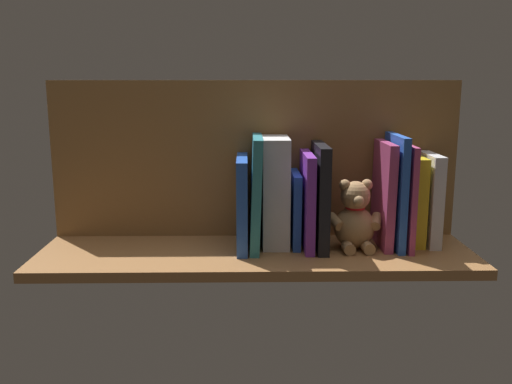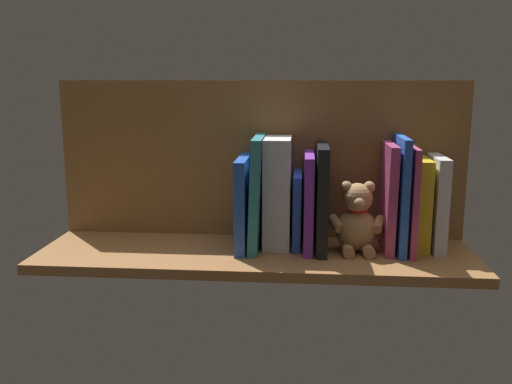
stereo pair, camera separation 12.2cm
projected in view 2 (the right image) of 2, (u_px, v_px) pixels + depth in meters
ground_plane at (256, 254)px, 125.25cm from camera, size 96.74×29.21×2.20cm
shelf_back_panel at (260, 160)px, 133.33cm from camera, size 96.74×1.50×37.39cm
book_0 at (436, 203)px, 124.21cm from camera, size 2.68×12.96×20.98cm
book_1 at (420, 204)px, 124.93cm from camera, size 3.18×12.21×20.39cm
book_2 at (409, 199)px, 122.67cm from camera, size 1.24×16.69×23.52cm
book_3 at (400, 194)px, 122.81cm from camera, size 1.66×16.34×25.50cm
book_4 at (388, 197)px, 123.69cm from camera, size 2.22×15.30×23.84cm
teddy_bear at (357, 221)px, 122.54cm from camera, size 12.85×10.30×15.84cm
book_5 at (322, 197)px, 123.95cm from camera, size 2.44×17.31×23.50cm
book_6 at (309, 201)px, 124.62cm from camera, size 2.04×16.85×21.48cm
book_7 at (297, 210)px, 126.90cm from camera, size 1.87×13.58×16.84cm
dictionary_thick_white at (277, 192)px, 126.57cm from camera, size 6.00×13.18×24.83cm
book_8 at (256, 193)px, 124.98cm from camera, size 2.92×17.34×25.30cm
book_9 at (243, 202)px, 125.52cm from camera, size 2.39×17.67×20.62cm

